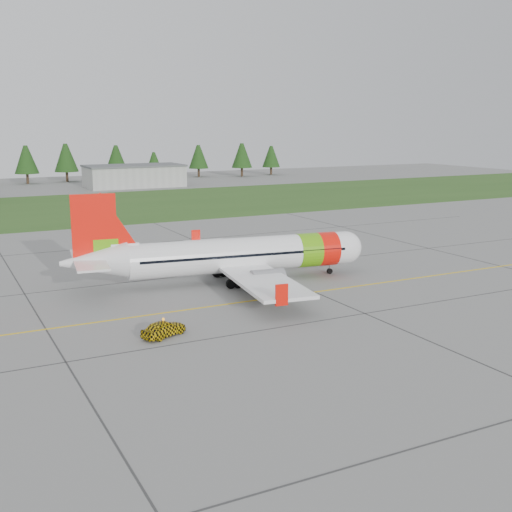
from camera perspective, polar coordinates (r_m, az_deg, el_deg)
ground at (r=50.61m, az=0.47°, el=-6.64°), size 320.00×320.00×0.00m
aircraft at (r=65.29m, az=-1.83°, el=0.05°), size 31.36×29.15×9.52m
follow_me_car at (r=49.18m, az=-8.26°, el=-5.02°), size 1.79×1.90×3.75m
grass_strip at (r=127.54m, az=-16.89°, el=4.03°), size 320.00×50.00×0.03m
taxi_guideline at (r=57.49m, az=-3.24°, el=-4.38°), size 120.00×0.25×0.02m
hangar_east at (r=167.91m, az=-10.76°, el=6.95°), size 24.00×12.00×5.20m
treeline at (r=182.26m, az=-20.23°, el=7.55°), size 160.00×8.00×10.00m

